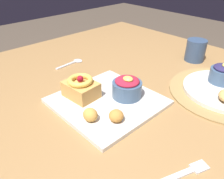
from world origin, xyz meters
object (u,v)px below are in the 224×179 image
object	(u,v)px
cake_slice	(81,88)
fritter_middle	(90,115)
back_ramekin	(223,74)
spoon	(73,63)
berry_ramekin	(127,87)
front_plate	(107,101)
fritter_front	(116,116)
fork	(186,172)
coffee_mug	(196,50)

from	to	relation	value
cake_slice	fritter_middle	xyz separation A→B (m)	(0.11, -0.05, -0.01)
back_ramekin	spoon	distance (m)	0.56
berry_ramekin	back_ramekin	bearing A→B (deg)	61.04
front_plate	spoon	world-z (taller)	front_plate
fritter_front	spoon	bearing A→B (deg)	160.64
fork	coffee_mug	xyz separation A→B (m)	(-0.29, 0.53, 0.04)
fritter_middle	back_ramekin	xyz separation A→B (m)	(0.15, 0.44, 0.02)
fritter_middle	fritter_front	bearing A→B (deg)	44.97
fritter_middle	spoon	bearing A→B (deg)	151.94
spoon	back_ramekin	bearing A→B (deg)	-67.58
berry_ramekin	back_ramekin	world-z (taller)	back_ramekin
front_plate	back_ramekin	world-z (taller)	back_ramekin
fritter_front	back_ramekin	world-z (taller)	back_ramekin
fork	spoon	bearing A→B (deg)	96.49
cake_slice	fritter_middle	size ratio (longest dim) A/B	2.56
fritter_middle	back_ramekin	world-z (taller)	back_ramekin
berry_ramekin	fritter_front	bearing A→B (deg)	-59.21
cake_slice	coffee_mug	distance (m)	0.53
front_plate	fritter_middle	xyz separation A→B (m)	(0.04, -0.10, 0.02)
fritter_front	fork	size ratio (longest dim) A/B	0.32
back_ramekin	coffee_mug	bearing A→B (deg)	142.20
fork	berry_ramekin	bearing A→B (deg)	87.97
berry_ramekin	fritter_middle	distance (m)	0.16
fritter_front	front_plate	bearing A→B (deg)	151.30
front_plate	coffee_mug	distance (m)	0.48
fritter_middle	coffee_mug	distance (m)	0.58
cake_slice	fritter_front	bearing A→B (deg)	-1.83
fritter_front	coffee_mug	size ratio (longest dim) A/B	0.45
cake_slice	coffee_mug	size ratio (longest dim) A/B	1.19
berry_ramekin	fritter_front	xyz separation A→B (m)	(0.06, -0.11, -0.02)
spoon	front_plate	bearing A→B (deg)	-111.19
back_ramekin	spoon	bearing A→B (deg)	-152.83
fritter_front	coffee_mug	world-z (taller)	coffee_mug
front_plate	back_ramekin	distance (m)	0.40
fritter_front	spoon	distance (m)	0.43
fritter_middle	back_ramekin	size ratio (longest dim) A/B	0.49
cake_slice	spoon	distance (m)	0.28
berry_ramekin	fritter_front	distance (m)	0.12
front_plate	berry_ramekin	size ratio (longest dim) A/B	3.15
back_ramekin	coffee_mug	xyz separation A→B (m)	(-0.17, 0.13, -0.00)
spoon	fritter_front	bearing A→B (deg)	-114.11
berry_ramekin	coffee_mug	distance (m)	0.43
cake_slice	berry_ramekin	size ratio (longest dim) A/B	1.17
cake_slice	fork	bearing A→B (deg)	-1.22
front_plate	fritter_front	size ratio (longest dim) A/B	7.15
berry_ramekin	fork	xyz separation A→B (m)	(0.27, -0.11, -0.04)
cake_slice	spoon	xyz separation A→B (m)	(-0.24, 0.14, -0.04)
front_plate	coffee_mug	xyz separation A→B (m)	(0.01, 0.48, 0.04)
fritter_middle	coffee_mug	world-z (taller)	coffee_mug
fritter_middle	front_plate	bearing A→B (deg)	113.37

